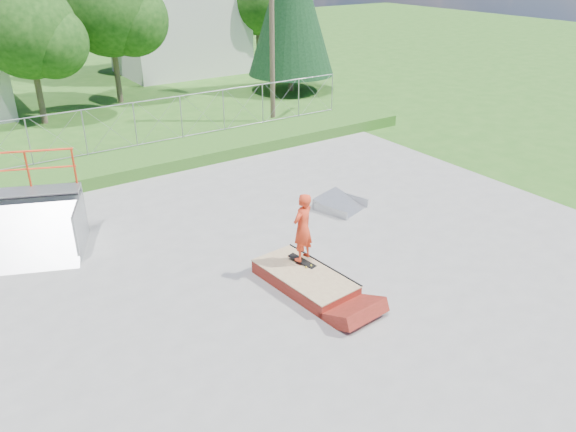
# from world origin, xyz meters

# --- Properties ---
(ground) EXTENTS (120.00, 120.00, 0.00)m
(ground) POSITION_xyz_m (0.00, 0.00, 0.00)
(ground) COLOR #2C601B
(ground) RESTS_ON ground
(concrete_pad) EXTENTS (20.00, 16.00, 0.04)m
(concrete_pad) POSITION_xyz_m (0.00, 0.00, 0.02)
(concrete_pad) COLOR gray
(concrete_pad) RESTS_ON ground
(grass_berm) EXTENTS (24.00, 3.00, 0.50)m
(grass_berm) POSITION_xyz_m (0.00, 9.50, 0.25)
(grass_berm) COLOR #2C601B
(grass_berm) RESTS_ON ground
(grind_box) EXTENTS (1.58, 2.86, 0.41)m
(grind_box) POSITION_xyz_m (-0.03, -1.23, 0.20)
(grind_box) COLOR maroon
(grind_box) RESTS_ON concrete_pad
(quarter_pipe) EXTENTS (3.36, 3.14, 2.70)m
(quarter_pipe) POSITION_xyz_m (-5.35, 4.33, 1.35)
(quarter_pipe) COLOR #A3A6AB
(quarter_pipe) RESTS_ON concrete_pad
(flat_bank_ramp) EXTENTS (1.67, 1.72, 0.40)m
(flat_bank_ramp) POSITION_xyz_m (3.67, 1.90, 0.20)
(flat_bank_ramp) COLOR #A3A6AB
(flat_bank_ramp) RESTS_ON concrete_pad
(skateboard) EXTENTS (0.45, 0.82, 0.13)m
(skateboard) POSITION_xyz_m (0.20, -0.80, 0.45)
(skateboard) COLOR black
(skateboard) RESTS_ON grind_box
(skater) EXTENTS (0.76, 0.62, 1.81)m
(skater) POSITION_xyz_m (0.20, -0.80, 1.36)
(skater) COLOR #F13E1F
(skater) RESTS_ON grind_box
(chain_link_fence) EXTENTS (20.00, 0.06, 1.80)m
(chain_link_fence) POSITION_xyz_m (0.00, 10.50, 1.40)
(chain_link_fence) COLOR #94989C
(chain_link_fence) RESTS_ON grass_berm
(gable_house) EXTENTS (8.40, 6.08, 8.94)m
(gable_house) POSITION_xyz_m (9.00, 26.00, 3.84)
(gable_house) COLOR silver
(gable_house) RESTS_ON ground
(utility_pole) EXTENTS (0.24, 0.24, 8.00)m
(utility_pole) POSITION_xyz_m (7.50, 12.00, 4.00)
(utility_pole) COLOR brown
(utility_pole) RESTS_ON ground
(tree_left_near) EXTENTS (4.76, 4.48, 6.65)m
(tree_left_near) POSITION_xyz_m (-1.75, 17.83, 4.24)
(tree_left_near) COLOR brown
(tree_left_near) RESTS_ON ground
(tree_center) EXTENTS (5.44, 5.12, 7.60)m
(tree_center) POSITION_xyz_m (2.78, 19.81, 4.85)
(tree_center) COLOR brown
(tree_center) RESTS_ON ground
(tree_right_far) EXTENTS (5.10, 4.80, 7.12)m
(tree_right_far) POSITION_xyz_m (14.27, 23.82, 4.54)
(tree_right_far) COLOR brown
(tree_right_far) RESTS_ON ground
(tree_back_mid) EXTENTS (4.08, 3.84, 5.70)m
(tree_back_mid) POSITION_xyz_m (5.21, 27.86, 3.63)
(tree_back_mid) COLOR brown
(tree_back_mid) RESTS_ON ground
(conifer_tree) EXTENTS (5.04, 5.04, 9.10)m
(conifer_tree) POSITION_xyz_m (12.00, 17.00, 5.05)
(conifer_tree) COLOR brown
(conifer_tree) RESTS_ON ground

